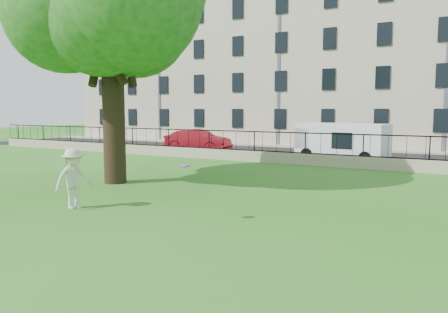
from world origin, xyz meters
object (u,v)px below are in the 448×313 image
Objects in this scene: white_van at (342,142)px; man at (74,178)px; frisbee at (185,166)px; red_sedan at (198,141)px.

man is at bearing -94.67° from white_van.
man is 3.85m from frisbee.
red_sedan is 0.92× the size of white_van.
white_van reaches higher than frisbee.
man is at bearing -175.50° from frisbee.
red_sedan is at bearing 122.20° from frisbee.
frisbee is 0.05× the size of white_van.
red_sedan reaches higher than frisbee.
frisbee is (3.80, 0.30, 0.57)m from man.
frisbee is 19.26m from red_sedan.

